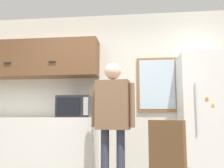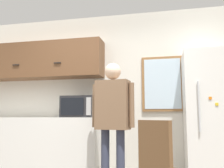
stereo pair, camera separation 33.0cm
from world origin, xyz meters
name	(u,v)px [view 2 (the right image)]	position (x,y,z in m)	size (l,w,h in m)	color
back_wall	(108,93)	(0.00, 1.91, 1.35)	(6.00, 0.06, 2.70)	silver
counter	(36,146)	(-1.13, 1.60, 0.47)	(2.15, 0.57, 0.93)	silver
upper_cabinets	(42,61)	(-1.13, 1.70, 1.90)	(2.15, 0.39, 0.61)	brown
microwave	(79,107)	(-0.38, 1.55, 1.10)	(0.51, 0.40, 0.33)	#232326
person	(113,112)	(0.27, 1.04, 1.01)	(0.58, 0.28, 1.66)	#33384C
refrigerator	(211,118)	(1.57, 1.54, 0.93)	(0.72, 0.70, 1.86)	white
chair	(164,168)	(0.92, 0.09, 0.50)	(0.58, 0.58, 0.91)	brown
window	(162,84)	(0.91, 1.87, 1.47)	(0.65, 0.05, 0.89)	olive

